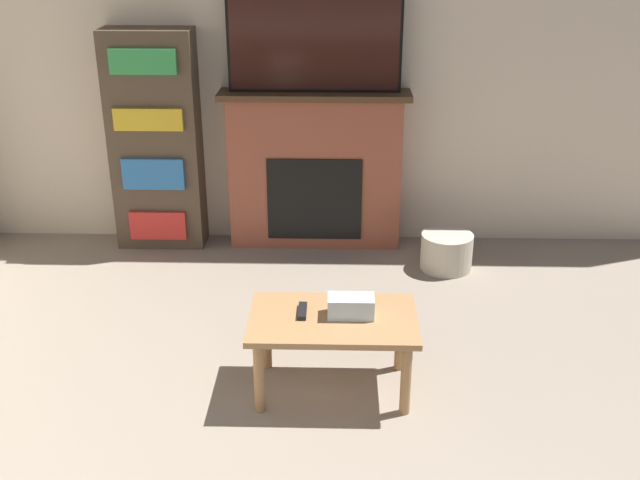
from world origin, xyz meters
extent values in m
cube|color=beige|center=(0.00, 4.52, 1.35)|extent=(5.96, 0.06, 2.70)
cube|color=brown|center=(-0.13, 4.38, 0.52)|extent=(1.17, 0.22, 1.05)
cube|color=black|center=(-0.13, 4.26, 0.37)|extent=(0.64, 0.01, 0.58)
cube|color=#4C331E|center=(-0.13, 4.36, 1.07)|extent=(1.27, 0.28, 0.04)
cube|color=black|center=(-0.13, 4.36, 1.40)|extent=(1.13, 0.03, 0.63)
cube|color=#331914|center=(-0.13, 4.35, 1.40)|extent=(1.09, 0.01, 0.59)
cube|color=#A87A4C|center=(0.02, 2.58, 0.39)|extent=(0.80, 0.49, 0.03)
cylinder|color=#A87A4C|center=(-0.32, 2.40, 0.19)|extent=(0.05, 0.05, 0.37)
cylinder|color=#A87A4C|center=(0.36, 2.40, 0.19)|extent=(0.05, 0.05, 0.37)
cylinder|color=#A87A4C|center=(-0.32, 2.77, 0.19)|extent=(0.05, 0.05, 0.37)
cylinder|color=#A87A4C|center=(0.36, 2.77, 0.19)|extent=(0.05, 0.05, 0.37)
cube|color=silver|center=(0.10, 2.60, 0.45)|extent=(0.22, 0.12, 0.10)
cube|color=black|center=(-0.13, 2.62, 0.41)|extent=(0.04, 0.15, 0.02)
cube|color=#4C3D2D|center=(-1.21, 4.36, 0.75)|extent=(0.60, 0.26, 1.49)
cube|color=red|center=(-1.21, 4.21, 0.19)|extent=(0.39, 0.03, 0.20)
cube|color=#2D70B7|center=(-1.21, 4.21, 0.56)|extent=(0.42, 0.03, 0.21)
cube|color=gold|center=(-1.21, 4.21, 0.93)|extent=(0.45, 0.03, 0.15)
cube|color=green|center=(-1.21, 4.21, 1.30)|extent=(0.43, 0.03, 0.16)
cylinder|color=#BCB29E|center=(0.75, 3.98, 0.12)|extent=(0.34, 0.34, 0.24)
camera|label=1|loc=(0.04, -0.52, 2.16)|focal=42.00mm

